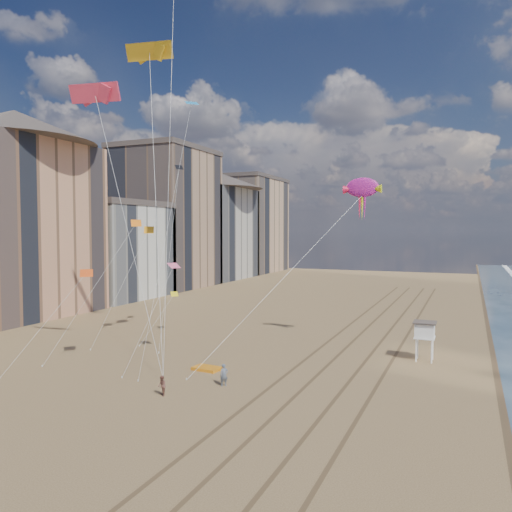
{
  "coord_description": "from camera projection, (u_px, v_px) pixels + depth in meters",
  "views": [
    {
      "loc": [
        12.52,
        -16.62,
        11.93
      ],
      "look_at": [
        -5.81,
        26.0,
        9.5
      ],
      "focal_mm": 35.0,
      "sensor_mm": 36.0,
      "label": 1
    }
  ],
  "objects": [
    {
      "name": "tracks",
      "position": [
        353.0,
        356.0,
        47.32
      ],
      "size": [
        7.68,
        120.0,
        0.01
      ],
      "color": "brown",
      "rests_on": "ground"
    },
    {
      "name": "buildings",
      "position": [
        149.0,
        222.0,
        98.31
      ],
      "size": [
        34.72,
        131.35,
        29.0
      ],
      "color": "#C6B284",
      "rests_on": "ground"
    },
    {
      "name": "lifeguard_stand",
      "position": [
        425.0,
        331.0,
        45.31
      ],
      "size": [
        1.99,
        1.99,
        3.6
      ],
      "color": "white",
      "rests_on": "ground"
    },
    {
      "name": "grounded_kite",
      "position": [
        207.0,
        368.0,
        42.47
      ],
      "size": [
        2.43,
        1.68,
        0.26
      ],
      "primitive_type": "cube",
      "rotation": [
        0.0,
        0.0,
        -0.1
      ],
      "color": "orange",
      "rests_on": "ground"
    },
    {
      "name": "show_kite",
      "position": [
        362.0,
        188.0,
        49.54
      ],
      "size": [
        7.2,
        8.58,
        24.7
      ],
      "color": "#AC1A81",
      "rests_on": "ground"
    },
    {
      "name": "kite_flyer_a",
      "position": [
        224.0,
        375.0,
        38.08
      ],
      "size": [
        0.73,
        0.71,
        1.69
      ],
      "primitive_type": "imported",
      "rotation": [
        0.0,
        0.0,
        0.72
      ],
      "color": "slate",
      "rests_on": "ground"
    },
    {
      "name": "kite_flyer_b",
      "position": [
        162.0,
        386.0,
        35.82
      ],
      "size": [
        0.89,
        0.9,
        1.47
      ],
      "primitive_type": "imported",
      "rotation": [
        0.0,
        0.0,
        -0.82
      ],
      "color": "brown",
      "rests_on": "ground"
    },
    {
      "name": "parafoils",
      "position": [
        147.0,
        8.0,
        44.03
      ],
      "size": [
        11.22,
        9.88,
        16.55
      ],
      "color": "black",
      "rests_on": "ground"
    },
    {
      "name": "small_kites",
      "position": [
        154.0,
        219.0,
        49.9
      ],
      "size": [
        10.8,
        16.41,
        19.62
      ],
      "color": "#E74D15",
      "rests_on": "ground"
    }
  ]
}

